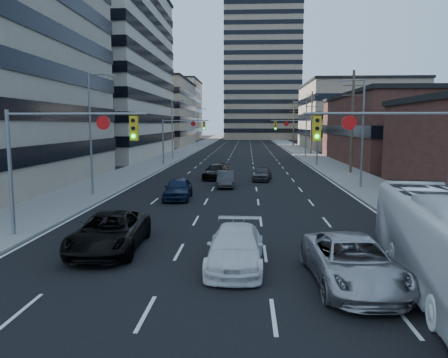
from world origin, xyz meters
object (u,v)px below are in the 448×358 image
at_px(white_van, 236,247).
at_px(sedan_blue, 178,189).
at_px(black_pickup, 110,232).
at_px(silver_suv, 353,262).

relative_size(white_van, sedan_blue, 1.12).
bearing_deg(white_van, sedan_blue, 108.54).
bearing_deg(black_pickup, silver_suv, -23.03).
height_order(black_pickup, silver_suv, silver_suv).
bearing_deg(silver_suv, black_pickup, 156.57).
xyz_separation_m(white_van, sedan_blue, (-4.51, 14.66, 0.03)).
relative_size(black_pickup, sedan_blue, 1.28).
distance_m(white_van, silver_suv, 4.29).
bearing_deg(black_pickup, white_van, -20.83).
distance_m(black_pickup, white_van, 5.68).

